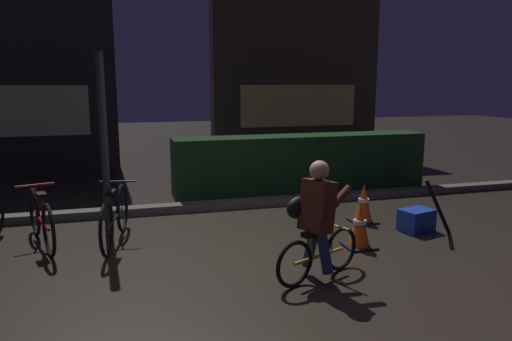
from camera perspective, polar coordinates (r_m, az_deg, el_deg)
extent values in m
plane|color=#2D261E|center=(5.78, -0.28, -9.96)|extent=(40.00, 40.00, 0.00)
cube|color=#56544F|center=(7.80, -4.64, -4.10)|extent=(12.00, 0.24, 0.12)
cube|color=#19381C|center=(9.05, 5.42, 0.90)|extent=(4.80, 0.70, 1.05)
cube|color=#262328|center=(11.90, -26.42, 11.02)|extent=(4.09, 0.50, 4.72)
cube|color=#BFCC8C|center=(11.65, -26.28, 6.34)|extent=(2.86, 0.04, 1.10)
cube|color=#42382D|center=(13.26, 4.76, 11.31)|extent=(4.61, 0.50, 4.45)
cube|color=#F2D172|center=(13.02, 5.12, 7.68)|extent=(3.23, 0.04, 1.10)
cylinder|color=#2D2D33|center=(6.47, -17.57, 2.69)|extent=(0.10, 0.10, 2.39)
torus|color=black|center=(7.02, -24.80, -4.49)|extent=(0.24, 0.63, 0.64)
torus|color=black|center=(6.11, -23.39, -6.52)|extent=(0.24, 0.63, 0.64)
cylinder|color=#B21919|center=(6.57, -24.15, -5.44)|extent=(0.32, 0.92, 0.04)
cylinder|color=#B21919|center=(6.36, -24.01, -4.24)|extent=(0.03, 0.03, 0.36)
cube|color=black|center=(6.32, -24.13, -2.66)|extent=(0.16, 0.22, 0.05)
cylinder|color=#B21919|center=(6.77, -24.65, -3.25)|extent=(0.03, 0.03, 0.40)
cylinder|color=#B21919|center=(6.73, -24.78, -1.57)|extent=(0.45, 0.16, 0.02)
torus|color=black|center=(6.80, -15.59, -4.30)|extent=(0.17, 0.65, 0.66)
torus|color=black|center=(5.88, -17.32, -6.71)|extent=(0.17, 0.65, 0.66)
cylinder|color=black|center=(6.34, -16.39, -5.42)|extent=(0.22, 0.97, 0.04)
cylinder|color=black|center=(6.13, -16.79, -4.20)|extent=(0.03, 0.03, 0.37)
cube|color=black|center=(6.09, -16.88, -2.52)|extent=(0.14, 0.22, 0.05)
cylinder|color=black|center=(6.54, -16.02, -3.04)|extent=(0.03, 0.03, 0.41)
cylinder|color=black|center=(6.50, -16.11, -1.26)|extent=(0.46, 0.11, 0.02)
cube|color=black|center=(6.16, 12.11, -8.75)|extent=(0.36, 0.36, 0.03)
cone|color=#EA560F|center=(6.07, 12.22, -6.22)|extent=(0.26, 0.26, 0.54)
cylinder|color=white|center=(6.06, 12.23, -5.98)|extent=(0.16, 0.16, 0.05)
cube|color=black|center=(7.23, 12.57, -5.88)|extent=(0.36, 0.36, 0.03)
cone|color=#EA560F|center=(7.15, 12.66, -3.68)|extent=(0.26, 0.26, 0.54)
cylinder|color=white|center=(7.15, 12.67, -3.46)|extent=(0.16, 0.16, 0.05)
cube|color=#193DB7|center=(6.99, 18.50, -5.59)|extent=(0.51, 0.43, 0.30)
torus|color=black|center=(5.34, 10.05, -9.12)|extent=(0.46, 0.24, 0.48)
torus|color=black|center=(4.85, 4.58, -11.02)|extent=(0.46, 0.24, 0.48)
cylinder|color=gold|center=(5.08, 7.45, -10.04)|extent=(0.66, 0.32, 0.04)
cylinder|color=gold|center=(4.95, 6.51, -8.95)|extent=(0.03, 0.03, 0.26)
cube|color=black|center=(4.91, 6.54, -7.49)|extent=(0.22, 0.17, 0.05)
cylinder|color=gold|center=(5.17, 8.96, -7.97)|extent=(0.03, 0.03, 0.30)
cylinder|color=gold|center=(5.13, 9.01, -6.40)|extent=(0.21, 0.43, 0.02)
cylinder|color=navy|center=(5.11, 6.48, -9.18)|extent=(0.19, 0.23, 0.42)
cylinder|color=navy|center=(4.99, 8.17, -9.74)|extent=(0.19, 0.23, 0.42)
cube|color=#512319|center=(4.89, 7.29, -4.17)|extent=(0.37, 0.40, 0.54)
sphere|color=tan|center=(4.83, 7.54, 0.01)|extent=(0.20, 0.20, 0.20)
cylinder|color=#512319|center=(5.07, 7.22, -3.06)|extent=(0.39, 0.23, 0.29)
cylinder|color=#512319|center=(4.89, 9.62, -3.63)|extent=(0.39, 0.23, 0.29)
ellipsoid|color=black|center=(5.00, 5.12, -4.41)|extent=(0.36, 0.28, 0.24)
cylinder|color=black|center=(6.81, 20.78, -4.08)|extent=(0.45, 0.06, 0.77)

